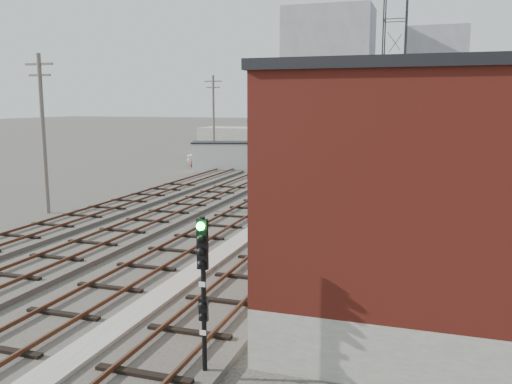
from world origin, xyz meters
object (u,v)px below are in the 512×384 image
at_px(switch_stand, 264,185).
at_px(car_red, 214,162).
at_px(signal_mast, 203,287).
at_px(car_silver, 211,158).
at_px(site_trailer, 227,156).
at_px(car_grey, 232,151).

xyz_separation_m(switch_stand, car_red, (-8.56, 11.48, 0.11)).
bearing_deg(signal_mast, car_silver, 112.53).
relative_size(signal_mast, switch_stand, 2.89).
relative_size(site_trailer, car_grey, 1.67).
distance_m(switch_stand, car_red, 14.32).
distance_m(switch_stand, car_grey, 27.81).
relative_size(car_red, car_silver, 0.93).
xyz_separation_m(site_trailer, car_grey, (-4.68, 13.71, -0.77)).
distance_m(site_trailer, car_grey, 14.50).
height_order(car_red, car_silver, car_silver).
bearing_deg(car_silver, site_trailer, -138.79).
xyz_separation_m(car_red, car_silver, (-1.64, 3.29, 0.03)).
distance_m(car_red, car_grey, 14.06).
relative_size(site_trailer, car_silver, 1.52).
distance_m(signal_mast, switch_stand, 25.82).
bearing_deg(signal_mast, switch_stand, 104.14).
relative_size(site_trailer, car_red, 1.63).
height_order(signal_mast, switch_stand, signal_mast).
bearing_deg(switch_stand, car_red, 122.94).
relative_size(switch_stand, car_red, 0.30).
relative_size(switch_stand, site_trailer, 0.19).
relative_size(signal_mast, car_grey, 0.90).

